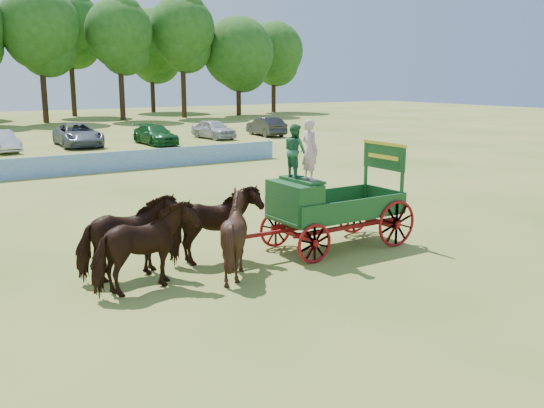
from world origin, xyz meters
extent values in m
plane|color=#ABA24D|center=(0.00, 0.00, 0.00)|extent=(160.00, 160.00, 0.00)
imported|color=black|center=(-3.29, -0.25, 1.04)|extent=(2.63, 1.55, 2.09)
imported|color=black|center=(-3.29, 0.85, 1.04)|extent=(2.50, 1.20, 2.09)
imported|color=black|center=(-0.89, -0.25, 1.05)|extent=(2.21, 2.05, 2.09)
imported|color=black|center=(-0.89, 0.85, 1.04)|extent=(2.54, 1.29, 2.09)
cube|color=maroon|center=(1.31, 0.30, 0.60)|extent=(0.12, 2.00, 0.12)
cube|color=maroon|center=(4.31, 0.30, 0.60)|extent=(0.12, 2.00, 0.12)
cube|color=maroon|center=(2.81, -0.25, 0.72)|extent=(3.80, 0.10, 0.12)
cube|color=maroon|center=(2.81, 0.85, 0.72)|extent=(3.80, 0.10, 0.12)
cube|color=maroon|center=(0.41, 0.30, 0.75)|extent=(2.80, 0.09, 0.09)
cube|color=#1B5121|center=(2.81, 0.30, 1.00)|extent=(3.80, 1.80, 0.10)
cube|color=#1B5121|center=(2.81, -0.58, 1.30)|extent=(3.80, 0.06, 0.55)
cube|color=#1B5121|center=(2.81, 1.18, 1.30)|extent=(3.80, 0.06, 0.55)
cube|color=#1B5121|center=(4.69, 0.30, 1.30)|extent=(0.06, 1.80, 0.55)
cube|color=#1B5121|center=(1.31, 0.30, 1.55)|extent=(0.85, 1.70, 1.05)
cube|color=#1B5121|center=(1.56, 0.30, 2.12)|extent=(0.55, 1.50, 0.08)
cube|color=#1B5121|center=(0.93, 0.30, 1.35)|extent=(0.10, 1.60, 0.65)
cube|color=#1B5121|center=(1.11, 0.30, 1.05)|extent=(0.55, 1.60, 0.06)
cube|color=#1B5121|center=(4.61, -0.50, 1.95)|extent=(0.08, 0.08, 1.80)
cube|color=#1B5121|center=(4.61, 1.10, 1.95)|extent=(0.08, 0.08, 1.80)
cube|color=#1B5121|center=(4.61, 0.30, 2.55)|extent=(0.07, 1.75, 0.75)
cube|color=gold|center=(4.61, 0.30, 2.95)|extent=(0.08, 1.80, 0.09)
cube|color=gold|center=(4.57, 0.30, 2.55)|extent=(0.02, 1.30, 0.12)
torus|color=maroon|center=(1.31, -0.65, 0.55)|extent=(1.09, 0.09, 1.09)
torus|color=maroon|center=(1.31, 1.25, 0.55)|extent=(1.09, 0.09, 1.09)
torus|color=maroon|center=(4.31, -0.65, 0.70)|extent=(1.39, 0.09, 1.39)
torus|color=maroon|center=(4.31, 1.25, 0.70)|extent=(1.39, 0.09, 1.39)
imported|color=#D09FAF|center=(1.56, -0.05, 2.99)|extent=(0.40, 0.60, 1.66)
imported|color=#276840|center=(1.56, 0.65, 2.91)|extent=(0.57, 0.73, 1.49)
cube|color=#1F59AC|center=(-1.00, 18.00, 0.53)|extent=(26.00, 0.08, 1.05)
imported|color=silver|center=(-1.53, 30.17, 0.71)|extent=(2.06, 4.47, 1.42)
imported|color=slate|center=(3.73, 30.83, 0.82)|extent=(3.13, 6.11, 1.65)
imported|color=#144C1E|center=(8.85, 29.00, 0.71)|extent=(2.15, 4.98, 1.43)
imported|color=#B2B2B7|center=(14.38, 30.40, 0.77)|extent=(2.29, 4.69, 1.54)
imported|color=#262628|center=(19.23, 30.16, 0.78)|extent=(2.15, 4.89, 1.56)
cylinder|color=#382314|center=(7.06, 55.40, 2.73)|extent=(0.60, 0.60, 5.45)
sphere|color=#1D4813|center=(7.06, 55.40, 10.05)|extent=(8.37, 8.37, 8.37)
cylinder|color=#382314|center=(15.25, 54.32, 2.66)|extent=(0.60, 0.60, 5.32)
sphere|color=#1D4813|center=(15.25, 54.32, 9.80)|extent=(7.35, 7.35, 7.35)
cylinder|color=#382314|center=(23.09, 54.82, 2.81)|extent=(0.60, 0.60, 5.63)
sphere|color=#1D4813|center=(23.09, 54.82, 10.37)|extent=(7.78, 7.78, 7.78)
cylinder|color=#382314|center=(30.71, 54.85, 2.13)|extent=(0.60, 0.60, 4.27)
sphere|color=#1D4813|center=(30.71, 54.85, 7.86)|extent=(8.90, 8.90, 8.90)
cylinder|color=#382314|center=(38.39, 58.50, 2.25)|extent=(0.60, 0.60, 4.50)
sphere|color=#1D4813|center=(38.39, 58.50, 8.30)|extent=(8.05, 8.05, 8.05)
cylinder|color=#382314|center=(12.59, 64.61, 3.01)|extent=(0.60, 0.60, 6.02)
sphere|color=#1D4813|center=(12.59, 64.61, 11.10)|extent=(7.98, 7.98, 7.98)
cylinder|color=#382314|center=(24.21, 67.46, 2.53)|extent=(0.60, 0.60, 5.05)
sphere|color=#1D4813|center=(24.21, 67.46, 9.30)|extent=(9.31, 9.31, 9.31)
camera|label=1|loc=(-8.12, -13.15, 4.94)|focal=40.00mm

